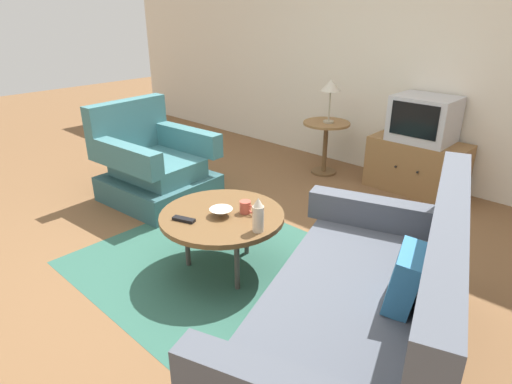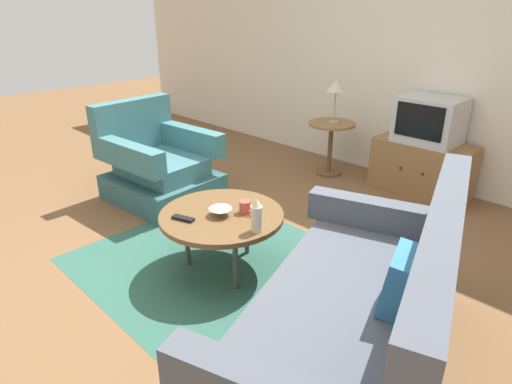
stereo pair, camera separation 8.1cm
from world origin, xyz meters
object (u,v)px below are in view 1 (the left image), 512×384
couch (360,316)px  vase (258,215)px  television (424,119)px  coffee_table (222,218)px  tv_remote_dark (184,219)px  mug (246,207)px  tv_stand (416,166)px  bowl (221,212)px  armchair (154,168)px  table_lamp (331,87)px  side_table (326,137)px

couch → vase: bearing=63.2°
television → coffee_table: bearing=-98.8°
couch → tv_remote_dark: (-1.28, -0.11, 0.15)m
vase → mug: bearing=151.2°
tv_stand → bowl: size_ratio=5.90×
vase → bowl: bearing=-177.3°
tv_stand → couch: bearing=-71.7°
coffee_table → vase: vase is taller
armchair → coffee_table: (1.42, -0.41, 0.10)m
mug → tv_stand: bearing=83.5°
tv_stand → television: size_ratio=1.64×
table_lamp → bowl: 2.27m
vase → armchair: bearing=166.8°
television → vase: (-0.01, -2.34, -0.20)m
television → vase: television is taller
couch → vase: (-0.82, 0.12, 0.25)m
tv_stand → coffee_table: bearing=-98.8°
coffee_table → tv_stand: 2.35m
coffee_table → television: (0.36, 2.33, 0.34)m
side_table → tv_remote_dark: side_table is taller
table_lamp → television: bearing=13.1°
television → mug: (-0.25, -2.21, -0.26)m
armchair → vase: armchair is taller
bowl → television: bearing=81.7°
armchair → bowl: armchair is taller
tv_stand → table_lamp: (-0.94, -0.21, 0.70)m
coffee_table → table_lamp: (-0.58, 2.11, 0.55)m
tv_remote_dark → coffee_table: bearing=-133.0°
table_lamp → couch: bearing=-51.9°
television → bowl: bearing=-98.3°
table_lamp → bowl: bearing=-74.2°
couch → coffee_table: 1.19m
coffee_table → vase: 0.38m
coffee_table → side_table: side_table is taller
armchair → couch: couch is taller
bowl → tv_stand: bearing=81.7°
television → couch: bearing=-71.7°
tv_stand → tv_remote_dark: size_ratio=5.68×
side_table → tv_remote_dark: size_ratio=3.57×
couch → television: 2.63m
vase → mug: vase is taller
coffee_table → mug: bearing=48.2°
side_table → table_lamp: 0.54m
armchair → television: 2.66m
vase → mug: size_ratio=1.86×
armchair → bowl: (1.44, -0.43, 0.16)m
armchair → side_table: bearing=150.1°
vase → tv_remote_dark: (-0.46, -0.24, -0.10)m
television → side_table: bearing=-167.3°
couch → armchair: bearing=59.9°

